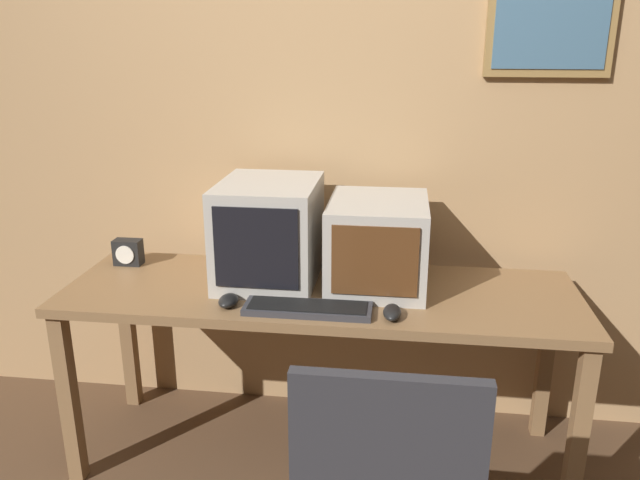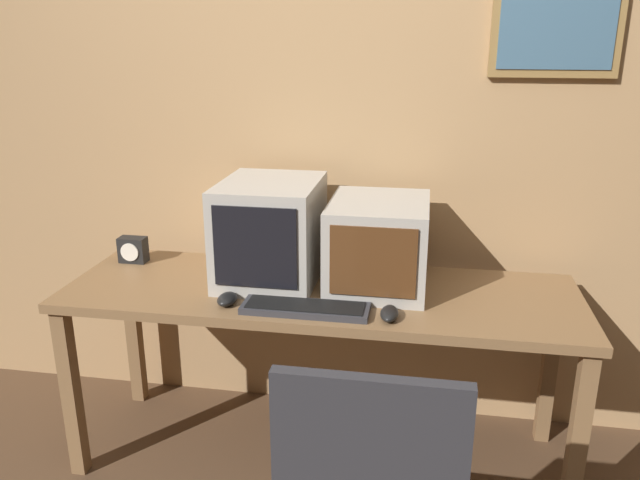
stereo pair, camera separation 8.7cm
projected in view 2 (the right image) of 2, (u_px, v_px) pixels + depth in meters
name	position (u px, v px, depth m)	size (l,w,h in m)	color
wall_back	(339.00, 121.00, 2.55)	(8.00, 0.08, 2.60)	tan
desk	(320.00, 308.00, 2.36)	(1.92, 0.62, 0.73)	olive
monitor_left	(271.00, 231.00, 2.38)	(0.37, 0.46, 0.39)	#B7B2A8
monitor_right	(378.00, 244.00, 2.33)	(0.36, 0.45, 0.33)	#B7B2A8
keyboard_main	(305.00, 308.00, 2.14)	(0.44, 0.14, 0.03)	#333338
mouse_near_keyboard	(389.00, 313.00, 2.08)	(0.06, 0.12, 0.04)	black
mouse_far_corner	(227.00, 299.00, 2.20)	(0.07, 0.11, 0.04)	black
desk_clock	(133.00, 250.00, 2.60)	(0.11, 0.07, 0.11)	black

